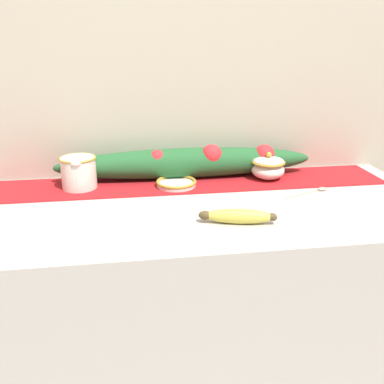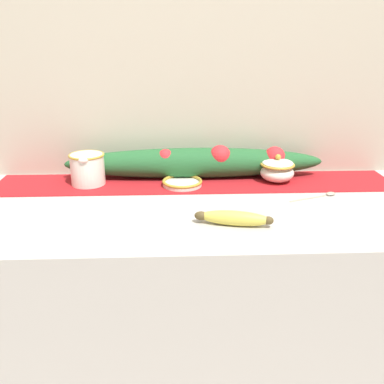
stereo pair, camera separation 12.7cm
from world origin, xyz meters
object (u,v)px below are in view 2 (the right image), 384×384
at_px(sugar_bowl, 277,170).
at_px(small_dish, 182,183).
at_px(banana, 234,218).
at_px(cream_pitcher, 88,168).
at_px(spoon, 327,195).

relative_size(sugar_bowl, small_dish, 0.86).
bearing_deg(small_dish, banana, -67.71).
xyz_separation_m(sugar_bowl, small_dish, (-0.33, -0.03, -0.03)).
distance_m(cream_pitcher, sugar_bowl, 0.66).
xyz_separation_m(cream_pitcher, spoon, (0.79, -0.14, -0.06)).
distance_m(cream_pitcher, small_dish, 0.33).
bearing_deg(sugar_bowl, banana, -119.17).
bearing_deg(cream_pitcher, small_dish, -5.40).
relative_size(cream_pitcher, spoon, 0.84).
xyz_separation_m(cream_pitcher, sugar_bowl, (0.66, -0.00, -0.02)).
distance_m(small_dish, banana, 0.35).
relative_size(sugar_bowl, banana, 0.56).
distance_m(cream_pitcher, banana, 0.58).
distance_m(sugar_bowl, small_dish, 0.34).
height_order(cream_pitcher, small_dish, cream_pitcher).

